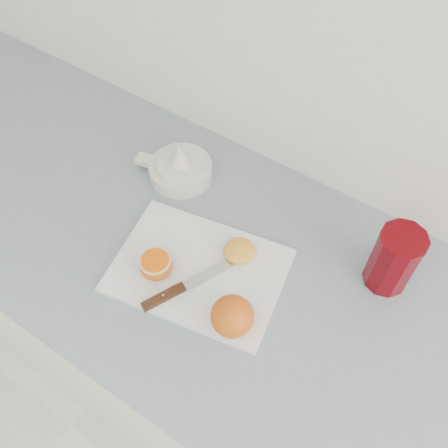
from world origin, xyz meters
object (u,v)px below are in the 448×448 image
(cutting_board, at_px, (199,270))
(red_tumbler, at_px, (393,261))
(counter, at_px, (239,356))
(citrus_juicer, at_px, (180,168))
(half_orange, at_px, (156,265))

(cutting_board, distance_m, red_tumbler, 0.37)
(counter, bearing_deg, citrus_juicer, 151.66)
(counter, bearing_deg, cutting_board, -150.53)
(citrus_juicer, relative_size, red_tumbler, 1.26)
(half_orange, xyz_separation_m, red_tumbler, (0.38, 0.24, 0.03))
(cutting_board, bearing_deg, red_tumbler, 31.26)
(counter, xyz_separation_m, cutting_board, (-0.08, -0.04, 0.45))
(counter, distance_m, half_orange, 0.51)
(cutting_board, bearing_deg, half_orange, -143.87)
(cutting_board, relative_size, citrus_juicer, 1.82)
(cutting_board, bearing_deg, counter, 29.47)
(counter, height_order, red_tumbler, red_tumbler)
(counter, xyz_separation_m, half_orange, (-0.14, -0.09, 0.48))
(counter, xyz_separation_m, citrus_juicer, (-0.26, 0.14, 0.47))
(half_orange, bearing_deg, red_tumbler, 32.15)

